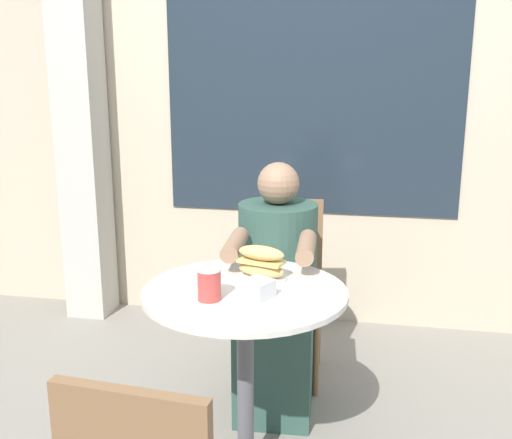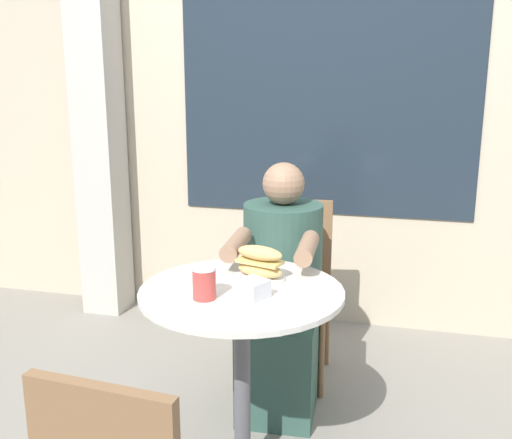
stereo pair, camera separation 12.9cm
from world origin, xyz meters
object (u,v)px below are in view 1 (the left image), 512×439
at_px(diner_chair, 286,271).
at_px(sandwich_on_plate, 261,264).
at_px(cafe_table, 245,343).
at_px(drink_cup, 209,283).
at_px(seated_diner, 276,306).

bearing_deg(diner_chair, sandwich_on_plate, 87.81).
bearing_deg(sandwich_on_plate, diner_chair, 91.12).
relative_size(cafe_table, sandwich_on_plate, 3.93).
bearing_deg(sandwich_on_plate, drink_cup, -119.45).
relative_size(cafe_table, diner_chair, 0.87).
distance_m(cafe_table, seated_diner, 0.55).
height_order(cafe_table, drink_cup, drink_cup).
distance_m(diner_chair, sandwich_on_plate, 0.82).
xyz_separation_m(cafe_table, seated_diner, (0.03, 0.54, -0.07)).
xyz_separation_m(cafe_table, drink_cup, (-0.10, -0.11, 0.26)).
relative_size(cafe_table, drink_cup, 6.73).
distance_m(cafe_table, sandwich_on_plate, 0.29).
distance_m(sandwich_on_plate, drink_cup, 0.27).
bearing_deg(seated_diner, sandwich_on_plate, 87.73).
bearing_deg(diner_chair, cafe_table, 85.39).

